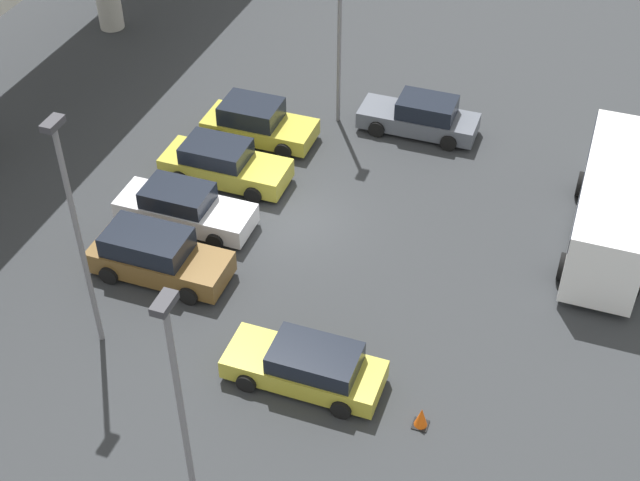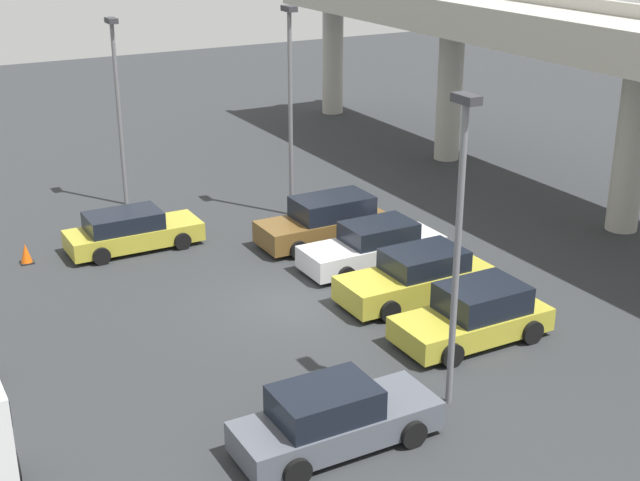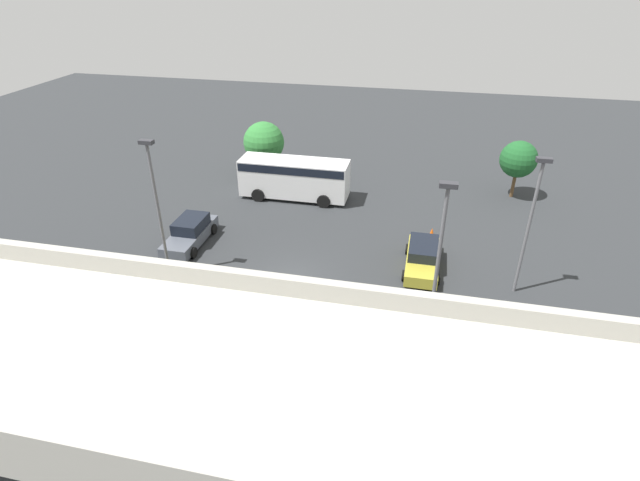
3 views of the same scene
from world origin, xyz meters
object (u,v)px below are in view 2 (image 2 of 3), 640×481
parked_car_2 (374,246)px  lamp_post_near_aisle (458,231)px  lamp_post_mid_lot (290,96)px  parked_car_4 (475,315)px  parked_car_3 (417,277)px  traffic_cone (26,254)px  parked_car_1 (326,221)px  lamp_post_by_overpass (118,97)px  parked_car_5 (333,419)px  parked_car_0 (131,231)px

parked_car_2 → lamp_post_near_aisle: 9.52m
lamp_post_mid_lot → parked_car_4: bearing=-1.5°
parked_car_3 → traffic_cone: (-8.72, -9.92, -0.40)m
parked_car_1 → parked_car_4: 8.55m
lamp_post_near_aisle → parked_car_1: bearing=166.5°
parked_car_4 → lamp_post_by_overpass: (-16.11, -4.97, 3.61)m
traffic_cone → lamp_post_by_overpass: bearing=132.2°
parked_car_5 → lamp_post_by_overpass: 19.12m
parked_car_1 → parked_car_5: parked_car_1 is taller
lamp_post_mid_lot → traffic_cone: bearing=-89.7°
parked_car_0 → parked_car_1: parked_car_1 is taller
parked_car_2 → lamp_post_by_overpass: size_ratio=0.66×
parked_car_3 → lamp_post_by_overpass: lamp_post_by_overpass is taller
parked_car_2 → lamp_post_by_overpass: 12.12m
parked_car_3 → parked_car_5: size_ratio=1.01×
lamp_post_by_overpass → traffic_cone: bearing=-47.8°
lamp_post_near_aisle → traffic_cone: lamp_post_near_aisle is taller
parked_car_3 → traffic_cone: bearing=-41.3°
parked_car_5 → parked_car_0: bearing=91.0°
lamp_post_mid_lot → traffic_cone: (0.06, -10.11, -4.33)m
parked_car_1 → lamp_post_mid_lot: (-3.23, 0.29, 3.86)m
parked_car_4 → lamp_post_mid_lot: 12.42m
parked_car_1 → traffic_cone: (-3.17, -9.82, -0.47)m
parked_car_5 → lamp_post_by_overpass: lamp_post_by_overpass is taller
parked_car_2 → lamp_post_mid_lot: lamp_post_mid_lot is taller
parked_car_1 → parked_car_5: size_ratio=0.98×
parked_car_1 → parked_car_2: (2.69, 0.34, -0.10)m
parked_car_4 → parked_car_3: bearing=-92.2°
parked_car_3 → parked_car_4: 3.00m
lamp_post_mid_lot → lamp_post_by_overpass: 6.83m
parked_car_3 → lamp_post_mid_lot: lamp_post_mid_lot is taller
lamp_post_near_aisle → lamp_post_mid_lot: (-14.14, 2.91, 0.16)m
parked_car_0 → parked_car_3: 10.45m
lamp_post_by_overpass → traffic_cone: lamp_post_by_overpass is taller
lamp_post_mid_lot → parked_car_1: bearing=-5.1°
parked_car_2 → parked_car_5: size_ratio=1.03×
parked_car_4 → parked_car_5: 6.57m
lamp_post_by_overpass → parked_car_3: bearing=21.2°
parked_car_2 → lamp_post_near_aisle: (8.22, -2.96, 3.80)m
parked_car_4 → parked_car_5: parked_car_4 is taller
traffic_cone → parked_car_0: bearing=82.8°
parked_car_4 → lamp_post_by_overpass: size_ratio=0.60×
parked_car_3 → traffic_cone: parked_car_3 is taller
parked_car_4 → traffic_cone: parked_car_4 is taller
parked_car_5 → traffic_cone: size_ratio=6.79×
parked_car_2 → lamp_post_by_overpass: lamp_post_by_overpass is taller
parked_car_1 → lamp_post_mid_lot: lamp_post_mid_lot is taller
parked_car_5 → lamp_post_mid_lot: bearing=66.3°
parked_car_4 → lamp_post_near_aisle: 5.15m
lamp_post_mid_lot → lamp_post_by_overpass: bearing=-129.4°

